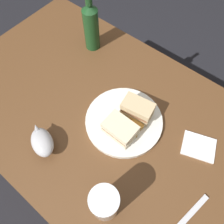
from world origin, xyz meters
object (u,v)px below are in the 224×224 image
at_px(napkin, 199,147).
at_px(pint_glass, 105,204).
at_px(fork, 187,217).
at_px(cider_bottle, 91,25).
at_px(plate, 124,121).
at_px(gravy_boat, 42,142).
at_px(sandwich_half_left, 120,129).
at_px(sandwich_half_right, 137,109).

bearing_deg(napkin, pint_glass, 70.18).
height_order(pint_glass, fork, pint_glass).
height_order(pint_glass, cider_bottle, cider_bottle).
height_order(plate, pint_glass, pint_glass).
distance_m(plate, gravy_boat, 0.29).
distance_m(sandwich_half_left, gravy_boat, 0.26).
xyz_separation_m(plate, napkin, (-0.26, -0.09, -0.00)).
relative_size(sandwich_half_left, fork, 0.61).
distance_m(plate, pint_glass, 0.30).
distance_m(plate, napkin, 0.27).
bearing_deg(cider_bottle, gravy_boat, 112.00).
distance_m(sandwich_half_left, pint_glass, 0.24).
bearing_deg(fork, plate, -100.48).
bearing_deg(sandwich_half_right, cider_bottle, -24.76).
bearing_deg(plate, cider_bottle, -32.26).
height_order(sandwich_half_right, fork, sandwich_half_right).
distance_m(pint_glass, napkin, 0.38).
distance_m(plate, sandwich_half_left, 0.06).
bearing_deg(gravy_boat, fork, -166.93).
xyz_separation_m(cider_bottle, napkin, (-0.60, 0.13, -0.11)).
bearing_deg(cider_bottle, napkin, 167.96).
bearing_deg(fork, sandwich_half_left, -93.79).
bearing_deg(napkin, plate, 18.55).
relative_size(plate, cider_bottle, 0.98).
xyz_separation_m(pint_glass, napkin, (-0.13, -0.35, -0.06)).
height_order(sandwich_half_left, pint_glass, pint_glass).
bearing_deg(sandwich_half_right, gravy_boat, 59.25).
relative_size(sandwich_half_left, sandwich_half_right, 0.93).
distance_m(sandwich_half_left, sandwich_half_right, 0.10).
relative_size(plate, sandwich_half_left, 2.55).
distance_m(sandwich_half_right, cider_bottle, 0.40).
height_order(gravy_boat, napkin, gravy_boat).
xyz_separation_m(sandwich_half_right, fork, (-0.32, 0.18, -0.05)).
xyz_separation_m(plate, pint_glass, (-0.13, 0.26, 0.06)).
xyz_separation_m(sandwich_half_right, cider_bottle, (0.36, -0.17, 0.06)).
bearing_deg(fork, cider_bottle, -106.39).
xyz_separation_m(gravy_boat, napkin, (-0.41, -0.33, -0.04)).
bearing_deg(sandwich_half_left, fork, 165.70).
bearing_deg(cider_bottle, sandwich_half_left, 143.76).
distance_m(sandwich_half_left, napkin, 0.28).
bearing_deg(fork, napkin, -148.92).
relative_size(sandwich_half_left, napkin, 0.99).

